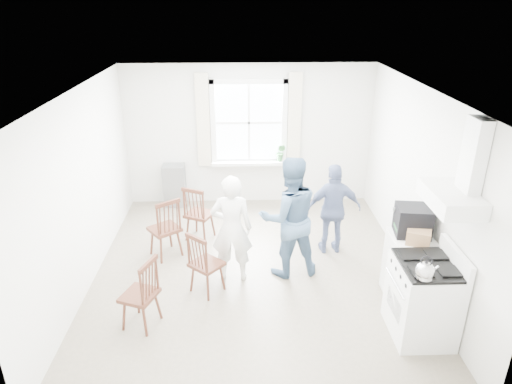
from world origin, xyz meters
name	(u,v)px	position (x,y,z in m)	size (l,w,h in m)	color
room_shell	(253,189)	(0.00, 0.00, 1.30)	(4.62, 5.12, 2.64)	gray
window_assembly	(249,128)	(0.00, 2.45, 1.46)	(1.88, 0.24, 1.70)	white
range_hood	(459,184)	(2.07, -1.35, 1.90)	(0.45, 0.76, 0.94)	white
shelf_unit	(175,185)	(-1.40, 2.33, 0.40)	(0.40, 0.30, 0.80)	slate
gas_stove	(423,298)	(1.91, -1.35, 0.48)	(0.68, 0.76, 1.12)	white
kettle	(425,271)	(1.74, -1.64, 1.04)	(0.20, 0.20, 0.28)	silver
low_cabinet	(408,267)	(1.98, -0.65, 0.45)	(0.50, 0.55, 0.90)	white
stereo_stack	(413,221)	(1.98, -0.58, 1.09)	(0.47, 0.43, 0.37)	black
cardboard_box	(418,237)	(1.98, -0.83, 0.99)	(0.28, 0.20, 0.18)	#9B724B
windsor_chair_a	(167,223)	(-1.25, 0.44, 0.59)	(0.57, 0.56, 0.97)	#422015
windsor_chair_b	(201,258)	(-0.69, -0.50, 0.55)	(0.53, 0.53, 0.90)	#422015
windsor_chair_c	(146,287)	(-1.28, -1.12, 0.56)	(0.50, 0.50, 0.92)	#422015
person_left	(232,229)	(-0.29, -0.13, 0.77)	(0.56, 0.56, 1.55)	white
person_mid	(289,217)	(0.50, -0.01, 0.87)	(0.85, 0.85, 1.75)	#466282
person_right	(334,209)	(1.23, 0.55, 0.71)	(0.84, 0.84, 1.43)	navy
potted_plant	(281,153)	(0.58, 2.36, 1.01)	(0.18, 0.18, 0.33)	#2F6931
windsor_chair_d	(196,209)	(-0.88, 0.94, 0.58)	(0.53, 0.52, 0.95)	#422015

